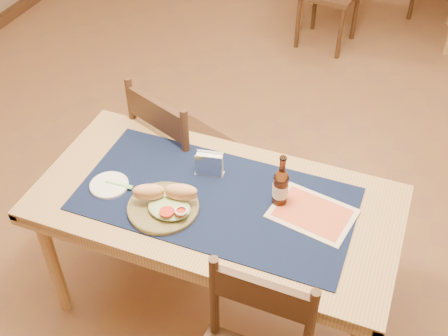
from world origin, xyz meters
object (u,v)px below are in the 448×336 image
(sandwich_plate, at_px, (165,204))
(napkin_holder, at_px, (209,165))
(beer_bottle, at_px, (281,186))
(chair_main_far, at_px, (184,154))
(main_table, at_px, (216,212))

(sandwich_plate, relative_size, napkin_holder, 2.22)
(sandwich_plate, distance_m, beer_bottle, 0.50)
(beer_bottle, bearing_deg, chair_main_far, 148.34)
(beer_bottle, xyz_separation_m, napkin_holder, (-0.35, 0.06, -0.04))
(beer_bottle, distance_m, napkin_holder, 0.36)
(main_table, relative_size, sandwich_plate, 5.18)
(chair_main_far, xyz_separation_m, beer_bottle, (0.65, -0.40, 0.34))
(sandwich_plate, height_order, napkin_holder, same)
(main_table, xyz_separation_m, beer_bottle, (0.27, 0.08, 0.18))
(sandwich_plate, xyz_separation_m, napkin_holder, (0.09, 0.28, 0.02))
(chair_main_far, height_order, napkin_holder, chair_main_far)
(chair_main_far, bearing_deg, napkin_holder, -48.90)
(sandwich_plate, bearing_deg, chair_main_far, 108.40)
(sandwich_plate, xyz_separation_m, beer_bottle, (0.44, 0.22, 0.06))
(beer_bottle, bearing_deg, sandwich_plate, -153.74)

